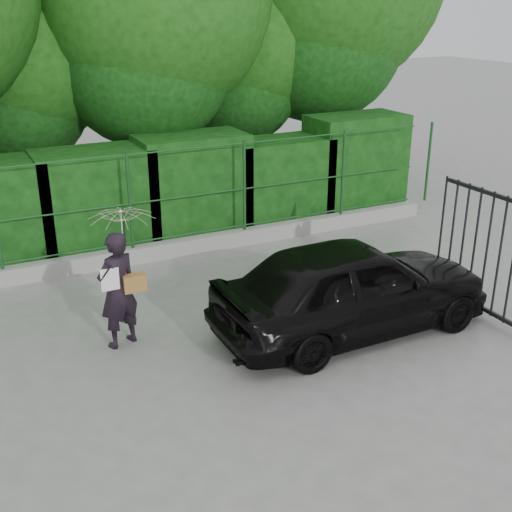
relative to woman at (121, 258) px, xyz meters
name	(u,v)px	position (x,y,z in m)	size (l,w,h in m)	color
ground	(205,388)	(0.54, -1.60, -1.30)	(80.00, 80.00, 0.00)	gray
kerb	(113,259)	(0.54, 2.90, -1.15)	(14.00, 0.25, 0.30)	#9E9E99
fence	(120,203)	(0.77, 2.90, -0.10)	(14.13, 0.06, 1.80)	#17451C
hedge	(98,199)	(0.59, 3.90, -0.28)	(14.20, 1.20, 2.29)	black
woman	(121,258)	(0.00, 0.00, 0.00)	(0.96, 0.92, 2.01)	black
car	(352,286)	(3.07, -1.12, -0.59)	(1.69, 4.19, 1.43)	black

